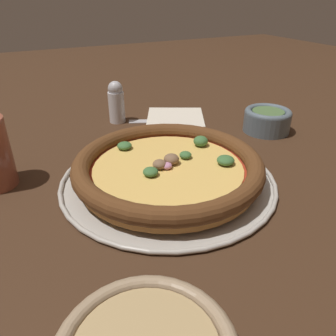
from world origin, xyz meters
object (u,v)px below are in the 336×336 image
(fork, at_px, (160,121))
(bowl_far, at_px, (267,119))
(pizza, at_px, (168,167))
(pepper_shaker, at_px, (116,102))
(pizza_tray, at_px, (168,179))
(napkin, at_px, (175,116))

(fork, bearing_deg, bowl_far, 161.93)
(bowl_far, relative_size, fork, 0.61)
(bowl_far, height_order, fork, bowl_far)
(pizza, height_order, pepper_shaker, pepper_shaker)
(bowl_far, bearing_deg, pizza_tray, -161.53)
(napkin, bearing_deg, pizza, -119.75)
(pizza_tray, xyz_separation_m, pizza, (0.00, 0.00, 0.02))
(napkin, height_order, fork, napkin)
(pizza, bearing_deg, pepper_shaker, 87.33)
(pepper_shaker, bearing_deg, bowl_far, -36.16)
(pizza_tray, height_order, fork, pizza_tray)
(fork, bearing_deg, pepper_shaker, -2.78)
(pizza, height_order, bowl_far, bowl_far)
(pizza, relative_size, napkin, 1.69)
(pizza_tray, relative_size, pepper_shaker, 3.63)
(pizza, distance_m, napkin, 0.31)
(napkin, bearing_deg, bowl_far, -48.99)
(pizza, distance_m, bowl_far, 0.32)
(napkin, bearing_deg, fork, -173.79)
(napkin, height_order, pepper_shaker, pepper_shaker)
(pepper_shaker, bearing_deg, pizza, -92.67)
(pizza_tray, distance_m, bowl_far, 0.32)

